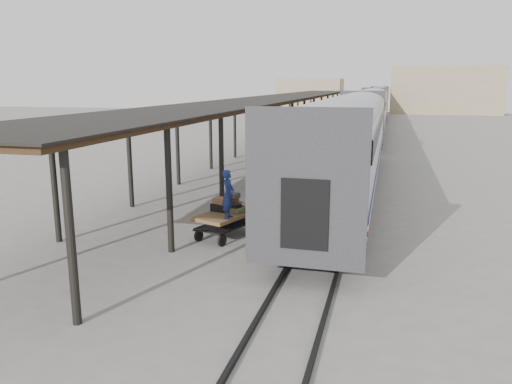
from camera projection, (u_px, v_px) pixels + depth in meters
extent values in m
plane|color=slate|center=(231.00, 237.00, 17.33)|extent=(160.00, 160.00, 0.00)
cube|color=silver|center=(347.00, 140.00, 23.52)|extent=(3.00, 24.00, 2.90)
cube|color=#28282B|center=(306.00, 192.00, 12.29)|extent=(3.04, 0.22, 3.50)
cube|color=black|center=(315.00, 120.00, 23.71)|extent=(0.04, 22.08, 0.65)
cube|color=black|center=(345.00, 175.00, 23.89)|extent=(2.55, 23.04, 0.50)
cube|color=silver|center=(370.00, 111.00, 48.06)|extent=(3.00, 24.00, 2.90)
cube|color=#28282B|center=(363.00, 119.00, 36.83)|extent=(3.04, 0.22, 3.50)
cube|color=black|center=(354.00, 101.00, 48.25)|extent=(0.04, 22.08, 0.65)
cube|color=black|center=(369.00, 128.00, 48.43)|extent=(2.55, 23.04, 0.50)
cube|color=silver|center=(377.00, 101.00, 72.61)|extent=(3.00, 24.00, 2.90)
cube|color=#28282B|center=(374.00, 105.00, 61.37)|extent=(3.04, 0.22, 3.50)
cube|color=black|center=(367.00, 95.00, 72.79)|extent=(0.04, 22.08, 0.65)
cube|color=black|center=(376.00, 113.00, 72.97)|extent=(2.55, 23.04, 0.50)
cube|color=black|center=(284.00, 181.00, 15.91)|extent=(0.50, 1.70, 2.00)
imported|color=silver|center=(284.00, 186.00, 15.94)|extent=(0.72, 0.89, 1.72)
cube|color=brown|center=(271.00, 205.00, 16.03)|extent=(0.57, 0.25, 0.42)
cube|color=#422B19|center=(281.00, 98.00, 39.98)|extent=(4.60, 64.00, 0.18)
cube|color=black|center=(281.00, 97.00, 39.96)|extent=(4.90, 64.30, 0.06)
cylinder|color=black|center=(257.00, 123.00, 40.92)|extent=(0.20, 0.20, 4.00)
cylinder|color=black|center=(313.00, 106.00, 70.19)|extent=(0.20, 0.20, 4.00)
cylinder|color=black|center=(70.00, 238.00, 10.63)|extent=(0.20, 0.20, 4.00)
cylinder|color=black|center=(306.00, 124.00, 39.90)|extent=(0.20, 0.20, 4.00)
cylinder|color=black|center=(342.00, 107.00, 69.16)|extent=(0.20, 0.20, 4.00)
cube|color=black|center=(361.00, 137.00, 48.79)|extent=(0.10, 150.00, 0.12)
cube|color=black|center=(376.00, 137.00, 48.43)|extent=(0.10, 150.00, 0.12)
cube|color=tan|center=(444.00, 90.00, 86.58)|extent=(18.00, 10.00, 8.00)
cube|color=tan|center=(310.00, 95.00, 96.60)|extent=(12.00, 8.00, 6.00)
cube|color=brown|center=(227.00, 214.00, 17.16)|extent=(1.98, 2.68, 0.12)
cube|color=black|center=(228.00, 224.00, 17.23)|extent=(1.86, 2.55, 0.06)
cylinder|color=black|center=(199.00, 235.00, 16.80)|extent=(0.21, 0.40, 0.40)
cylinder|color=black|center=(222.00, 241.00, 16.25)|extent=(0.21, 0.40, 0.40)
cylinder|color=black|center=(233.00, 223.00, 18.33)|extent=(0.21, 0.40, 0.40)
cylinder|color=black|center=(255.00, 227.00, 17.78)|extent=(0.21, 0.40, 0.40)
cube|color=#38383A|center=(231.00, 205.00, 17.76)|extent=(0.82, 0.70, 0.23)
cube|color=brown|center=(246.00, 207.00, 17.48)|extent=(0.70, 0.65, 0.21)
cube|color=black|center=(222.00, 207.00, 17.37)|extent=(0.74, 0.59, 0.26)
cube|color=#4B5231|center=(236.00, 210.00, 17.10)|extent=(0.64, 0.56, 0.19)
cube|color=brown|center=(231.00, 201.00, 17.57)|extent=(0.60, 0.54, 0.18)
cube|color=brown|center=(222.00, 201.00, 17.34)|extent=(0.64, 0.54, 0.22)
cube|color=#38383A|center=(232.00, 195.00, 17.52)|extent=(0.55, 0.46, 0.17)
cube|color=black|center=(235.00, 206.00, 17.09)|extent=(0.49, 0.44, 0.14)
cube|color=maroon|center=(282.00, 152.00, 34.93)|extent=(0.93, 1.42, 0.81)
cube|color=maroon|center=(283.00, 144.00, 35.16)|extent=(0.81, 0.61, 0.32)
cylinder|color=black|center=(276.00, 157.00, 34.59)|extent=(0.14, 0.33, 0.32)
cylinder|color=black|center=(286.00, 158.00, 34.47)|extent=(0.14, 0.33, 0.32)
cylinder|color=black|center=(278.00, 155.00, 35.54)|extent=(0.14, 0.33, 0.32)
cylinder|color=black|center=(288.00, 156.00, 35.42)|extent=(0.14, 0.33, 0.32)
imported|color=navy|center=(228.00, 194.00, 16.30)|extent=(0.40, 0.60, 1.61)
imported|color=black|center=(259.00, 151.00, 32.57)|extent=(1.08, 0.58, 1.75)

